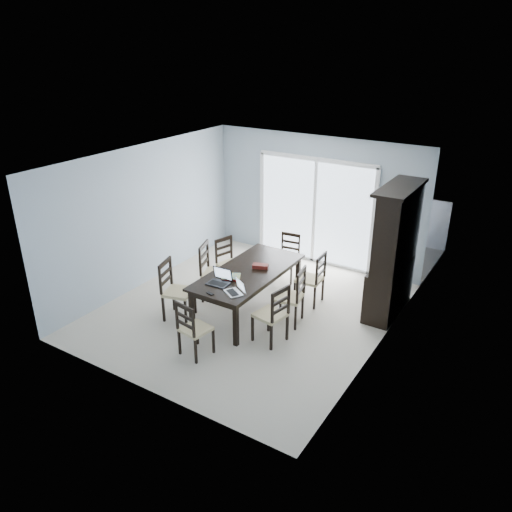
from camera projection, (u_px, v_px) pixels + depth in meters
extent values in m
plane|color=beige|center=(249.00, 310.00, 8.58)|extent=(5.00, 5.00, 0.00)
plane|color=white|center=(248.00, 160.00, 7.54)|extent=(5.00, 5.00, 0.00)
cube|color=#94A4B1|center=(316.00, 201.00, 10.00)|extent=(4.50, 0.02, 2.60)
cube|color=#94A4B1|center=(145.00, 216.00, 9.15)|extent=(0.02, 5.00, 2.60)
cube|color=#94A4B1|center=(383.00, 272.00, 6.97)|extent=(0.02, 5.00, 2.60)
cube|color=gray|center=(332.00, 246.00, 11.32)|extent=(4.50, 2.00, 0.10)
cube|color=#99999E|center=(351.00, 210.00, 11.85)|extent=(4.50, 0.06, 1.10)
cube|color=black|center=(248.00, 272.00, 8.29)|extent=(1.00, 2.20, 0.04)
cube|color=black|center=(248.00, 275.00, 8.31)|extent=(0.88, 2.08, 0.10)
cube|color=black|center=(192.00, 311.00, 7.87)|extent=(0.07, 0.07, 0.69)
cube|color=black|center=(236.00, 326.00, 7.46)|extent=(0.07, 0.07, 0.69)
cube|color=black|center=(259.00, 266.00, 9.42)|extent=(0.07, 0.07, 0.69)
cube|color=black|center=(298.00, 276.00, 9.01)|extent=(0.07, 0.07, 0.69)
cube|color=black|center=(389.00, 288.00, 8.40)|extent=(0.45, 1.30, 0.85)
cube|color=black|center=(398.00, 229.00, 7.96)|extent=(0.38, 1.30, 1.30)
cube|color=black|center=(401.00, 187.00, 7.70)|extent=(0.50, 1.38, 0.05)
cube|color=black|center=(377.00, 234.00, 7.73)|extent=(0.02, 0.36, 1.18)
cube|color=black|center=(386.00, 226.00, 8.05)|extent=(0.02, 0.36, 1.18)
cube|color=black|center=(394.00, 219.00, 8.38)|extent=(0.02, 0.36, 1.18)
cube|color=silver|center=(315.00, 213.00, 10.08)|extent=(2.40, 0.02, 2.10)
cube|color=white|center=(317.00, 159.00, 9.63)|extent=(2.52, 0.05, 0.08)
cube|color=white|center=(314.00, 213.00, 10.07)|extent=(0.06, 0.05, 2.10)
cube|color=white|center=(312.00, 259.00, 10.48)|extent=(2.52, 0.05, 0.05)
cube|color=black|center=(174.00, 298.00, 8.50)|extent=(0.04, 0.04, 0.45)
cube|color=black|center=(164.00, 309.00, 8.15)|extent=(0.04, 0.04, 0.45)
cube|color=black|center=(195.00, 301.00, 8.40)|extent=(0.04, 0.04, 0.45)
cube|color=black|center=(186.00, 313.00, 8.05)|extent=(0.04, 0.04, 0.45)
cube|color=beige|center=(179.00, 292.00, 8.17)|extent=(0.54, 0.54, 0.05)
cube|color=black|center=(210.00, 280.00, 9.11)|extent=(0.05, 0.05, 0.46)
cube|color=black|center=(202.00, 290.00, 8.74)|extent=(0.05, 0.05, 0.46)
cube|color=black|center=(231.00, 283.00, 9.02)|extent=(0.05, 0.05, 0.46)
cube|color=black|center=(225.00, 293.00, 8.66)|extent=(0.05, 0.05, 0.46)
cube|color=beige|center=(217.00, 274.00, 8.78)|extent=(0.57, 0.57, 0.05)
cube|color=black|center=(232.00, 270.00, 9.57)|extent=(0.04, 0.04, 0.41)
cube|color=black|center=(217.00, 276.00, 9.35)|extent=(0.04, 0.04, 0.41)
cube|color=black|center=(244.00, 276.00, 9.32)|extent=(0.04, 0.04, 0.41)
cube|color=black|center=(229.00, 282.00, 9.11)|extent=(0.04, 0.04, 0.41)
cube|color=beige|center=(231.00, 265.00, 9.25)|extent=(0.49, 0.49, 0.05)
cube|color=black|center=(271.00, 338.00, 7.40)|extent=(0.04, 0.04, 0.43)
cube|color=black|center=(287.00, 328.00, 7.65)|extent=(0.04, 0.04, 0.43)
cube|color=black|center=(253.00, 329.00, 7.63)|extent=(0.04, 0.04, 0.43)
cube|color=black|center=(269.00, 319.00, 7.88)|extent=(0.04, 0.04, 0.43)
cube|color=beige|center=(270.00, 315.00, 7.54)|extent=(0.48, 0.48, 0.05)
cube|color=black|center=(296.00, 318.00, 7.91)|extent=(0.04, 0.04, 0.43)
cube|color=black|center=(303.00, 307.00, 8.24)|extent=(0.04, 0.04, 0.43)
cube|color=black|center=(273.00, 313.00, 8.04)|extent=(0.04, 0.04, 0.43)
cube|color=black|center=(281.00, 303.00, 8.37)|extent=(0.04, 0.04, 0.43)
cube|color=beige|center=(288.00, 297.00, 8.04)|extent=(0.49, 0.49, 0.05)
cube|color=black|center=(315.00, 298.00, 8.52)|extent=(0.04, 0.04, 0.42)
cube|color=black|center=(323.00, 289.00, 8.82)|extent=(0.04, 0.04, 0.42)
cube|color=black|center=(295.00, 293.00, 8.69)|extent=(0.04, 0.04, 0.42)
cube|color=black|center=(303.00, 285.00, 8.99)|extent=(0.04, 0.04, 0.42)
cube|color=beige|center=(309.00, 279.00, 8.66)|extent=(0.44, 0.44, 0.05)
cube|color=black|center=(179.00, 343.00, 7.31)|extent=(0.04, 0.04, 0.40)
cube|color=black|center=(196.00, 352.00, 7.09)|extent=(0.04, 0.04, 0.40)
cube|color=black|center=(197.00, 333.00, 7.55)|extent=(0.04, 0.04, 0.40)
cube|color=black|center=(213.00, 341.00, 7.34)|extent=(0.04, 0.04, 0.40)
cube|color=beige|center=(196.00, 329.00, 7.23)|extent=(0.45, 0.45, 0.05)
cube|color=black|center=(298.00, 268.00, 9.67)|extent=(0.04, 0.04, 0.40)
cube|color=black|center=(282.00, 265.00, 9.82)|extent=(0.04, 0.04, 0.40)
cube|color=black|center=(291.00, 275.00, 9.39)|extent=(0.04, 0.04, 0.40)
cube|color=black|center=(274.00, 271.00, 9.53)|extent=(0.04, 0.04, 0.40)
cube|color=beige|center=(287.00, 259.00, 9.51)|extent=(0.42, 0.42, 0.05)
cube|color=black|center=(218.00, 284.00, 7.82)|extent=(0.35, 0.26, 0.02)
cube|color=silver|center=(218.00, 277.00, 7.77)|extent=(0.30, 0.05, 0.18)
cube|color=silver|center=(233.00, 293.00, 7.54)|extent=(0.37, 0.33, 0.02)
cube|color=silver|center=(233.00, 287.00, 7.50)|extent=(0.24, 0.17, 0.16)
cube|color=maroon|center=(231.00, 277.00, 8.01)|extent=(0.32, 0.28, 0.03)
cube|color=gold|center=(231.00, 276.00, 7.99)|extent=(0.36, 0.34, 0.01)
cube|color=black|center=(210.00, 294.00, 7.52)|extent=(0.13, 0.08, 0.01)
cube|color=#551111|center=(260.00, 266.00, 8.36)|extent=(0.29, 0.22, 0.06)
cube|color=brown|center=(303.00, 219.00, 11.57)|extent=(2.05, 1.91, 0.86)
cube|color=#999999|center=(304.00, 200.00, 11.38)|extent=(2.10, 1.97, 0.06)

